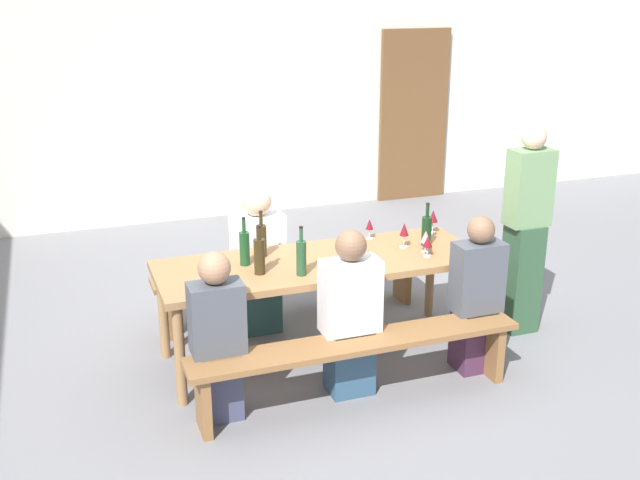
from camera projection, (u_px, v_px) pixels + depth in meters
The scene contains 21 objects.
ground_plane at pixel (320, 354), 5.60m from camera, with size 24.00×24.00×0.00m, color slate.
back_wall at pixel (206, 78), 8.45m from camera, with size 14.00×0.20×3.20m, color silver.
wooden_door at pixel (414, 116), 9.32m from camera, with size 0.90×0.06×2.10m, color brown.
tasting_table at pixel (320, 269), 5.38m from camera, with size 2.33×0.82×0.75m.
bench_near at pixel (357, 352), 4.85m from camera, with size 2.23×0.30×0.45m.
bench_far at pixel (290, 276), 6.11m from camera, with size 2.23×0.30×0.45m.
wine_bottle_0 at pixel (427, 230), 5.63m from camera, with size 0.08×0.08×0.33m.
wine_bottle_1 at pixel (245, 247), 5.22m from camera, with size 0.07×0.07×0.35m.
wine_bottle_2 at pixel (261, 240), 5.38m from camera, with size 0.07×0.07×0.34m.
wine_bottle_3 at pixel (259, 255), 5.06m from camera, with size 0.08×0.08×0.34m.
wine_bottle_4 at pixel (301, 257), 5.04m from camera, with size 0.07×0.07×0.34m.
wine_glass_0 at pixel (404, 230), 5.57m from camera, with size 0.07×0.07×0.19m.
wine_glass_1 at pixel (369, 225), 5.76m from camera, with size 0.06×0.06×0.16m.
wine_glass_2 at pixel (426, 237), 5.48m from camera, with size 0.08×0.08×0.16m.
wine_glass_3 at pixel (433, 217), 5.89m from camera, with size 0.08×0.08×0.19m.
wine_glass_4 at pixel (428, 242), 5.39m from camera, with size 0.07×0.07×0.15m.
seated_guest_near_0 at pixel (218, 339), 4.65m from camera, with size 0.33×0.24×1.11m.
seated_guest_near_1 at pixel (350, 317), 4.93m from camera, with size 0.39×0.24×1.15m.
seated_guest_near_2 at pixel (476, 298), 5.23m from camera, with size 0.34×0.24×1.14m.
seated_guest_far_0 at pixel (259, 264), 5.82m from camera, with size 0.41×0.24×1.17m.
standing_host at pixel (525, 234), 5.76m from camera, with size 0.32×0.24×1.64m.
Camera 1 is at (-1.71, -4.72, 2.63)m, focal length 42.20 mm.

